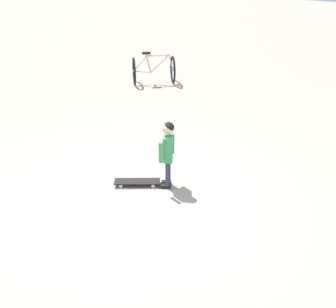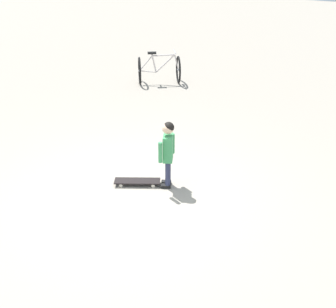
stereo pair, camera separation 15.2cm
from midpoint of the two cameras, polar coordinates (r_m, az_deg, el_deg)
ground_plane at (r=6.23m, az=-5.15°, el=-5.84°), size 50.00×50.00×0.00m
child_person at (r=6.16m, az=-0.72°, el=0.88°), size 0.41×0.25×1.06m
skateboard at (r=6.49m, az=-4.89°, el=-3.78°), size 0.52×0.71×0.07m
bicycle_near at (r=11.18m, az=-2.37°, el=11.44°), size 1.22×1.28×0.85m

